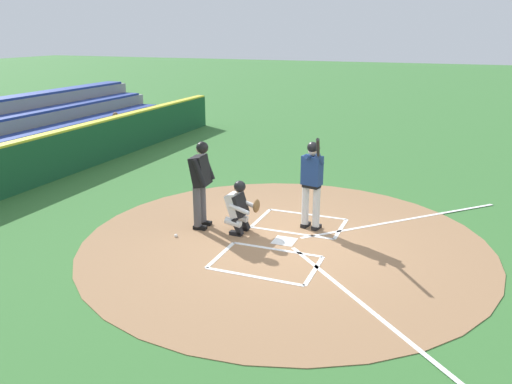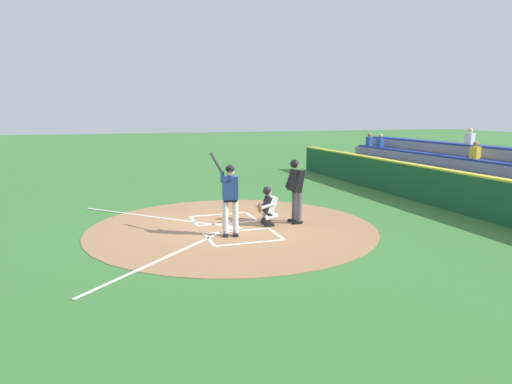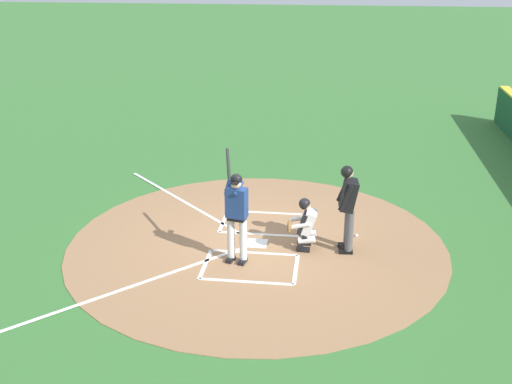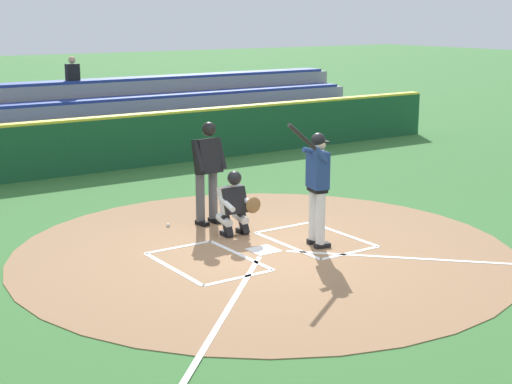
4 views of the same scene
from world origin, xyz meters
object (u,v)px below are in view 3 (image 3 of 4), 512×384
Objects in this scene: batter at (236,211)px; plate_umpire at (348,203)px; baseball at (356,235)px; catcher at (305,223)px.

batter reaches higher than plate_umpire.
plate_umpire is 25.20× the size of baseball.
catcher is 0.99m from plate_umpire.
batter is 3.00m from baseball.
batter is 1.58m from catcher.
catcher is 15.27× the size of baseball.
batter is at bearing 120.78° from baseball.
plate_umpire is 1.27m from baseball.
catcher is at bearing 91.05° from plate_umpire.
baseball is at bearing -57.58° from catcher.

